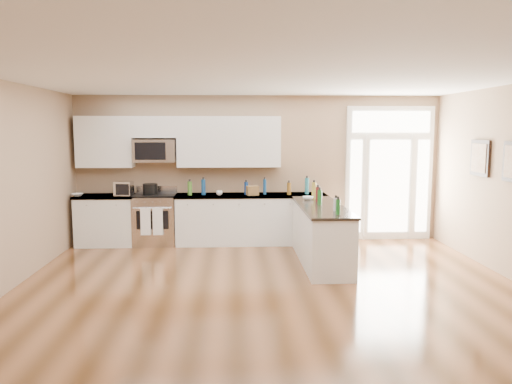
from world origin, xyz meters
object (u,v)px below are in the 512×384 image
peninsula_cabinet (321,236)px  stockpot (150,189)px  kitchen_range (155,219)px  toaster_oven (124,189)px

peninsula_cabinet → stockpot: size_ratio=8.38×
kitchen_range → toaster_oven: size_ratio=3.47×
kitchen_range → stockpot: stockpot is taller
stockpot → peninsula_cabinet: bearing=-26.2°
kitchen_range → toaster_oven: 0.81m
peninsula_cabinet → toaster_oven: (-3.43, 1.34, 0.64)m
stockpot → toaster_oven: bearing=-165.6°
peninsula_cabinet → stockpot: stockpot is taller
peninsula_cabinet → toaster_oven: size_ratio=7.46×
peninsula_cabinet → kitchen_range: bearing=153.4°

